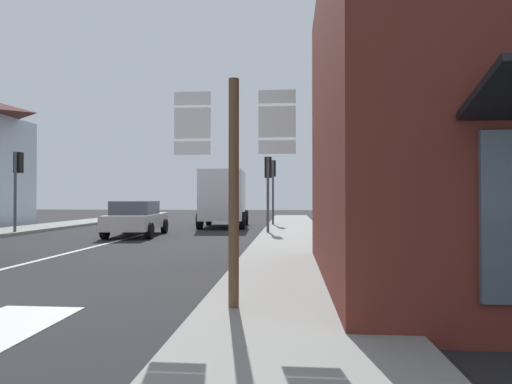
% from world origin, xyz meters
% --- Properties ---
extents(ground_plane, '(80.00, 80.00, 0.00)m').
position_xyz_m(ground_plane, '(0.00, 10.00, 0.00)').
color(ground_plane, '#232326').
extents(sidewalk_right, '(2.67, 44.00, 0.14)m').
position_xyz_m(sidewalk_right, '(6.49, 8.00, 0.07)').
color(sidewalk_right, gray).
rests_on(sidewalk_right, ground).
extents(lane_centre_stripe, '(0.16, 12.00, 0.01)m').
position_xyz_m(lane_centre_stripe, '(0.00, 6.00, 0.01)').
color(lane_centre_stripe, silver).
rests_on(lane_centre_stripe, ground).
extents(sedan_far, '(2.26, 4.34, 1.47)m').
position_xyz_m(sedan_far, '(-0.06, 11.29, 0.76)').
color(sedan_far, beige).
rests_on(sedan_far, ground).
extents(delivery_truck, '(2.73, 5.12, 3.05)m').
position_xyz_m(delivery_truck, '(2.77, 16.84, 1.65)').
color(delivery_truck, silver).
rests_on(delivery_truck, ground).
extents(route_sign_post, '(1.66, 0.14, 3.20)m').
position_xyz_m(route_sign_post, '(5.65, -0.18, 1.91)').
color(route_sign_post, brown).
rests_on(route_sign_post, ground).
extents(traffic_light_far_right, '(0.30, 0.49, 3.71)m').
position_xyz_m(traffic_light_far_right, '(5.45, 17.39, 2.74)').
color(traffic_light_far_right, '#47474C').
rests_on(traffic_light_far_right, ground).
extents(traffic_light_near_right, '(0.30, 0.49, 3.38)m').
position_xyz_m(traffic_light_near_right, '(5.45, 12.14, 2.50)').
color(traffic_light_near_right, '#47474C').
rests_on(traffic_light_near_right, ground).
extents(traffic_light_near_left, '(0.30, 0.49, 3.60)m').
position_xyz_m(traffic_light_near_left, '(-5.45, 11.41, 2.67)').
color(traffic_light_near_left, '#47474C').
rests_on(traffic_light_near_left, ground).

